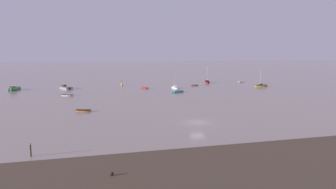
# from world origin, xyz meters

# --- Properties ---
(ground_plane) EXTENTS (800.00, 800.00, 0.00)m
(ground_plane) POSITION_xyz_m (0.00, 0.00, 0.00)
(ground_plane) COLOR gray
(tidal_rock_right) EXTENTS (0.38, 0.38, 0.38)m
(tidal_rock_right) POSITION_xyz_m (-16.06, -19.54, 0.44)
(tidal_rock_right) COLOR #2D2116
(tidal_rock_right) RESTS_ON mudflat_shore
(rowboat_moored_0) EXTENTS (2.84, 4.11, 0.62)m
(rowboat_moored_0) POSITION_xyz_m (-1.38, 51.64, 0.17)
(rowboat_moored_0) COLOR red
(rowboat_moored_0) RESTS_ON ground
(rowboat_moored_1) EXTENTS (3.95, 2.64, 0.59)m
(rowboat_moored_1) POSITION_xyz_m (-26.14, 39.33, 0.16)
(rowboat_moored_1) COLOR white
(rowboat_moored_1) RESTS_ON ground
(rowboat_moored_2) EXTENTS (3.61, 1.97, 0.54)m
(rowboat_moored_2) POSITION_xyz_m (18.65, 55.53, 0.15)
(rowboat_moored_2) COLOR gray
(rowboat_moored_2) RESTS_ON ground
(sailboat_moored_0) EXTENTS (5.65, 1.82, 6.30)m
(sailboat_moored_0) POSITION_xyz_m (42.04, 46.81, 0.27)
(sailboat_moored_0) COLOR gold
(sailboat_moored_0) RESTS_ON ground
(sailboat_moored_1) EXTENTS (2.31, 4.71, 5.06)m
(sailboat_moored_1) POSITION_xyz_m (9.11, 49.05, 0.22)
(sailboat_moored_1) COLOR white
(sailboat_moored_1) RESTS_ON ground
(rowboat_moored_3) EXTENTS (3.58, 2.37, 0.54)m
(rowboat_moored_3) POSITION_xyz_m (42.67, 63.58, 0.15)
(rowboat_moored_3) COLOR white
(rowboat_moored_3) RESTS_ON ground
(sailboat_moored_2) EXTENTS (3.66, 6.52, 6.98)m
(sailboat_moored_2) POSITION_xyz_m (27.52, 64.65, 0.30)
(sailboat_moored_2) COLOR red
(sailboat_moored_2) RESTS_ON ground
(motorboat_moored_0) EXTENTS (5.16, 6.62, 2.19)m
(motorboat_moored_0) POSITION_xyz_m (-28.79, 57.82, 0.30)
(motorboat_moored_0) COLOR gray
(motorboat_moored_0) RESTS_ON ground
(motorboat_moored_1) EXTENTS (4.49, 2.95, 1.46)m
(motorboat_moored_1) POSITION_xyz_m (6.72, 38.85, 0.20)
(motorboat_moored_1) COLOR #197084
(motorboat_moored_1) RESTS_ON ground
(motorboat_moored_2) EXTENTS (2.50, 6.85, 2.56)m
(motorboat_moored_2) POSITION_xyz_m (-45.00, 57.07, 0.39)
(motorboat_moored_2) COLOR #23602D
(motorboat_moored_2) RESTS_ON ground
(rowboat_moored_4) EXTENTS (3.61, 2.00, 0.54)m
(rowboat_moored_4) POSITION_xyz_m (-20.44, 14.93, 0.15)
(rowboat_moored_4) COLOR orange
(rowboat_moored_4) RESTS_ON ground
(channel_buoy) EXTENTS (0.90, 0.90, 2.30)m
(channel_buoy) POSITION_xyz_m (-8.41, 62.96, 0.46)
(channel_buoy) COLOR gold
(channel_buoy) RESTS_ON ground
(mooring_post_near) EXTENTS (0.22, 0.22, 1.80)m
(mooring_post_near) POSITION_xyz_m (-25.24, -11.19, 0.77)
(mooring_post_near) COLOR #3C3323
(mooring_post_near) RESTS_ON ground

